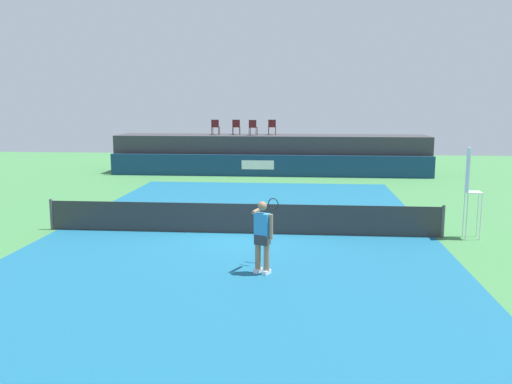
{
  "coord_description": "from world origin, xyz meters",
  "views": [
    {
      "loc": [
        1.96,
        -16.87,
        4.09
      ],
      "look_at": [
        0.29,
        2.0,
        1.0
      ],
      "focal_mm": 38.67,
      "sensor_mm": 36.0,
      "label": 1
    }
  ],
  "objects_px": {
    "spectator_chair_far_left": "(215,126)",
    "tennis_player": "(263,234)",
    "umpire_chair": "(470,187)",
    "net_post_near": "(51,214)",
    "spectator_chair_right": "(272,126)",
    "spectator_chair_left": "(236,126)",
    "net_post_far": "(443,221)",
    "spectator_chair_center": "(253,127)"
  },
  "relations": [
    {
      "from": "net_post_far",
      "to": "spectator_chair_center",
      "type": "bearing_deg",
      "value": 115.79
    },
    {
      "from": "tennis_player",
      "to": "spectator_chair_center",
      "type": "bearing_deg",
      "value": 96.07
    },
    {
      "from": "spectator_chair_far_left",
      "to": "net_post_far",
      "type": "height_order",
      "value": "spectator_chair_far_left"
    },
    {
      "from": "spectator_chair_center",
      "to": "net_post_far",
      "type": "relative_size",
      "value": 0.89
    },
    {
      "from": "net_post_near",
      "to": "tennis_player",
      "type": "relative_size",
      "value": 0.56
    },
    {
      "from": "spectator_chair_far_left",
      "to": "tennis_player",
      "type": "bearing_deg",
      "value": -77.54
    },
    {
      "from": "spectator_chair_far_left",
      "to": "net_post_near",
      "type": "relative_size",
      "value": 0.89
    },
    {
      "from": "umpire_chair",
      "to": "net_post_far",
      "type": "relative_size",
      "value": 2.76
    },
    {
      "from": "umpire_chair",
      "to": "tennis_player",
      "type": "height_order",
      "value": "umpire_chair"
    },
    {
      "from": "spectator_chair_center",
      "to": "spectator_chair_far_left",
      "type": "bearing_deg",
      "value": 174.15
    },
    {
      "from": "spectator_chair_left",
      "to": "umpire_chair",
      "type": "height_order",
      "value": "spectator_chair_left"
    },
    {
      "from": "spectator_chair_far_left",
      "to": "net_post_far",
      "type": "xyz_separation_m",
      "value": [
        9.46,
        -15.19,
        -2.19
      ]
    },
    {
      "from": "net_post_near",
      "to": "net_post_far",
      "type": "height_order",
      "value": "same"
    },
    {
      "from": "net_post_near",
      "to": "spectator_chair_center",
      "type": "bearing_deg",
      "value": 70.93
    },
    {
      "from": "spectator_chair_left",
      "to": "tennis_player",
      "type": "xyz_separation_m",
      "value": [
        3.03,
        -19.33,
        -1.73
      ]
    },
    {
      "from": "spectator_chair_far_left",
      "to": "net_post_near",
      "type": "distance_m",
      "value": 15.63
    },
    {
      "from": "spectator_chair_left",
      "to": "spectator_chair_center",
      "type": "xyz_separation_m",
      "value": [
        1.02,
        -0.34,
        0.0
      ]
    },
    {
      "from": "spectator_chair_right",
      "to": "net_post_far",
      "type": "relative_size",
      "value": 0.89
    },
    {
      "from": "spectator_chair_center",
      "to": "net_post_near",
      "type": "height_order",
      "value": "spectator_chair_center"
    },
    {
      "from": "spectator_chair_left",
      "to": "spectator_chair_right",
      "type": "relative_size",
      "value": 1.0
    },
    {
      "from": "spectator_chair_left",
      "to": "net_post_near",
      "type": "xyz_separation_m",
      "value": [
        -4.16,
        -15.31,
        -2.19
      ]
    },
    {
      "from": "tennis_player",
      "to": "net_post_far",
      "type": "bearing_deg",
      "value": 37.7
    },
    {
      "from": "spectator_chair_far_left",
      "to": "spectator_chair_right",
      "type": "xyz_separation_m",
      "value": [
        3.3,
        0.33,
        0.0
      ]
    },
    {
      "from": "spectator_chair_far_left",
      "to": "spectator_chair_left",
      "type": "height_order",
      "value": "same"
    },
    {
      "from": "spectator_chair_right",
      "to": "spectator_chair_left",
      "type": "bearing_deg",
      "value": -174.04
    },
    {
      "from": "spectator_chair_right",
      "to": "net_post_far",
      "type": "height_order",
      "value": "spectator_chair_right"
    },
    {
      "from": "spectator_chair_left",
      "to": "spectator_chair_center",
      "type": "distance_m",
      "value": 1.07
    },
    {
      "from": "spectator_chair_left",
      "to": "umpire_chair",
      "type": "relative_size",
      "value": 0.32
    },
    {
      "from": "net_post_near",
      "to": "net_post_far",
      "type": "bearing_deg",
      "value": 0.0
    },
    {
      "from": "spectator_chair_left",
      "to": "net_post_near",
      "type": "relative_size",
      "value": 0.89
    },
    {
      "from": "spectator_chair_right",
      "to": "net_post_near",
      "type": "bearing_deg",
      "value": -111.91
    },
    {
      "from": "net_post_far",
      "to": "spectator_chair_far_left",
      "type": "bearing_deg",
      "value": 121.91
    },
    {
      "from": "spectator_chair_far_left",
      "to": "net_post_near",
      "type": "bearing_deg",
      "value": -100.97
    },
    {
      "from": "umpire_chair",
      "to": "net_post_near",
      "type": "distance_m",
      "value": 13.19
    },
    {
      "from": "spectator_chair_left",
      "to": "net_post_far",
      "type": "height_order",
      "value": "spectator_chair_left"
    },
    {
      "from": "spectator_chair_right",
      "to": "umpire_chair",
      "type": "xyz_separation_m",
      "value": [
        6.9,
        -15.52,
        -1.11
      ]
    },
    {
      "from": "spectator_chair_left",
      "to": "net_post_far",
      "type": "xyz_separation_m",
      "value": [
        8.24,
        -15.31,
        -2.19
      ]
    },
    {
      "from": "spectator_chair_far_left",
      "to": "tennis_player",
      "type": "height_order",
      "value": "spectator_chair_far_left"
    },
    {
      "from": "spectator_chair_left",
      "to": "net_post_near",
      "type": "bearing_deg",
      "value": -105.19
    },
    {
      "from": "umpire_chair",
      "to": "spectator_chair_right",
      "type": "bearing_deg",
      "value": 113.98
    },
    {
      "from": "spectator_chair_center",
      "to": "net_post_near",
      "type": "bearing_deg",
      "value": -109.07
    },
    {
      "from": "net_post_near",
      "to": "net_post_far",
      "type": "relative_size",
      "value": 1.0
    }
  ]
}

